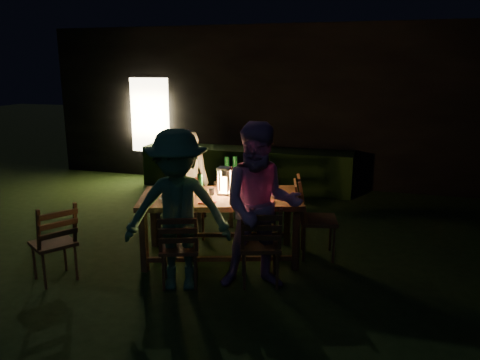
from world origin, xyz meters
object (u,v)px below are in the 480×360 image
(chair_end, at_px, (316,232))
(lantern, at_px, (224,182))
(bottle_table, at_px, (200,185))
(chair_near_right, at_px, (260,259))
(bottle_bucket_b, at_px, (235,172))
(dining_table, at_px, (220,202))
(chair_spare, at_px, (55,256))
(chair_far_right, at_px, (259,215))
(person_opp_left, at_px, (178,211))
(side_table, at_px, (231,188))
(bottle_bucket_a, at_px, (227,173))
(chair_near_left, at_px, (180,261))
(chair_far_left, at_px, (190,217))
(person_opp_right, at_px, (261,207))
(person_house_side, at_px, (189,184))
(ice_bucket, at_px, (231,175))

(chair_end, relative_size, lantern, 3.08)
(bottle_table, bearing_deg, chair_near_right, -29.87)
(chair_near_right, distance_m, bottle_bucket_b, 2.04)
(dining_table, bearing_deg, bottle_table, 180.00)
(chair_end, distance_m, chair_spare, 3.18)
(chair_far_right, xyz_separation_m, person_opp_left, (-0.46, -1.82, 0.57))
(chair_near_right, bearing_deg, side_table, 99.45)
(dining_table, height_order, bottle_bucket_a, bottle_bucket_a)
(chair_near_right, bearing_deg, person_opp_left, -176.40)
(chair_near_left, relative_size, bottle_bucket_b, 2.98)
(bottle_table, distance_m, bottle_bucket_a, 1.18)
(chair_far_left, height_order, chair_far_right, chair_far_right)
(chair_spare, bearing_deg, bottle_bucket_b, 1.39)
(chair_end, bearing_deg, chair_spare, -72.40)
(chair_far_right, relative_size, chair_spare, 1.07)
(chair_far_left, bearing_deg, chair_spare, 37.37)
(chair_far_left, xyz_separation_m, chair_spare, (-0.94, -1.76, 0.00))
(lantern, bearing_deg, person_opp_right, -47.42)
(chair_far_left, relative_size, bottle_table, 3.47)
(person_opp_right, relative_size, bottle_bucket_b, 5.78)
(chair_near_left, bearing_deg, bottle_table, 73.35)
(person_house_side, xyz_separation_m, lantern, (0.71, -0.58, 0.21))
(lantern, distance_m, ice_bucket, 1.12)
(chair_near_right, distance_m, side_table, 1.97)
(chair_far_left, relative_size, person_opp_right, 0.52)
(person_opp_right, bearing_deg, chair_spare, 175.00)
(bottle_table, bearing_deg, bottle_bucket_b, 86.66)
(side_table, bearing_deg, lantern, -77.08)
(chair_near_right, bearing_deg, chair_end, 45.27)
(dining_table, bearing_deg, chair_spare, -161.93)
(dining_table, distance_m, person_opp_right, 0.95)
(chair_far_left, xyz_separation_m, side_table, (0.45, 0.55, 0.33))
(chair_far_right, xyz_separation_m, side_table, (-0.50, 0.24, 0.31))
(lantern, bearing_deg, chair_far_left, 142.79)
(person_house_side, bearing_deg, chair_far_left, 87.35)
(chair_far_left, height_order, bottle_bucket_b, bottle_bucket_b)
(chair_far_right, distance_m, bottle_table, 1.29)
(person_opp_left, height_order, side_table, person_opp_left)
(chair_far_left, bearing_deg, chair_far_right, 173.46)
(dining_table, relative_size, person_opp_right, 1.19)
(chair_far_right, xyz_separation_m, chair_end, (0.88, -0.52, 0.01))
(chair_end, height_order, person_opp_left, person_opp_left)
(chair_near_left, xyz_separation_m, bottle_bucket_a, (-0.07, 1.97, 0.57))
(ice_bucket, bearing_deg, dining_table, -79.33)
(person_opp_left, bearing_deg, side_table, 73.18)
(chair_near_right, relative_size, person_opp_right, 0.54)
(lantern, distance_m, bottle_table, 0.30)
(side_table, bearing_deg, chair_end, -28.80)
(chair_spare, relative_size, bottle_bucket_b, 3.05)
(lantern, xyz_separation_m, bottle_table, (-0.27, -0.14, -0.02))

